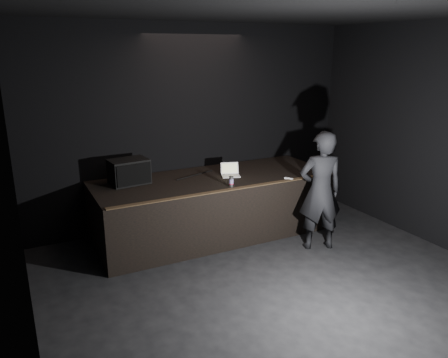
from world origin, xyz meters
TOP-DOWN VIEW (x-y plane):
  - ground at (0.00, 0.00)m, footprint 7.00×7.00m
  - room_walls at (0.00, 0.00)m, footprint 6.10×7.10m
  - stage_riser at (0.00, 2.73)m, footprint 4.00×1.50m
  - riser_lip at (0.00, 2.02)m, footprint 3.92×0.10m
  - stage_monitor at (-1.35, 3.03)m, footprint 0.63×0.49m
  - cable at (-0.25, 2.98)m, footprint 0.78×0.29m
  - laptop at (0.29, 2.71)m, footprint 0.37×0.35m
  - beer_can at (0.02, 2.15)m, footprint 0.07×0.07m
  - plastic_cup at (0.43, 3.12)m, footprint 0.08×0.08m
  - wii_remote at (1.04, 2.08)m, footprint 0.10×0.14m
  - person at (1.23, 1.48)m, footprint 0.80×0.64m

SIDE VIEW (x-z plane):
  - ground at x=0.00m, z-range 0.00..0.00m
  - stage_riser at x=0.00m, z-range 0.00..1.00m
  - person at x=1.23m, z-range 0.00..1.89m
  - riser_lip at x=0.00m, z-range 1.00..1.01m
  - cable at x=-0.25m, z-range 1.00..1.02m
  - wii_remote at x=1.04m, z-range 1.00..1.03m
  - plastic_cup at x=0.43m, z-range 1.00..1.09m
  - laptop at x=0.29m, z-range 0.95..1.16m
  - beer_can at x=0.02m, z-range 1.00..1.17m
  - stage_monitor at x=-1.35m, z-range 1.00..1.39m
  - room_walls at x=0.00m, z-range 0.26..3.78m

